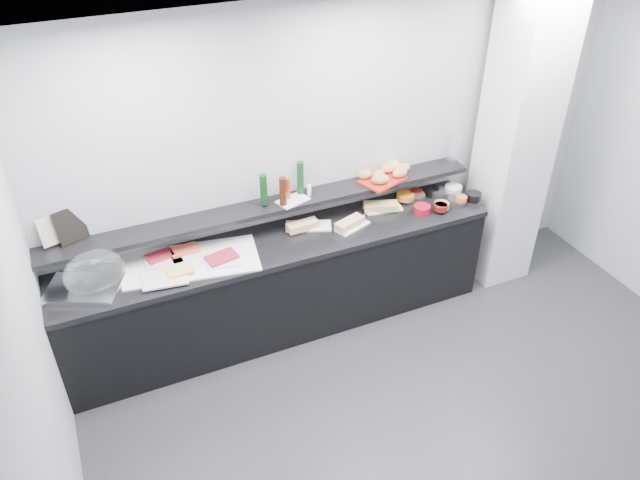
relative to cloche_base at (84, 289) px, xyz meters
name	(u,v)px	position (x,y,z in m)	size (l,w,h in m)	color
ground	(459,445)	(2.20, -1.68, -0.92)	(5.00, 5.00, 0.00)	#2D2D30
back_wall	(343,159)	(2.20, 0.32, 0.43)	(5.00, 0.02, 2.70)	#A9ACB0
ceiling	(532,82)	(2.20, -1.68, 1.78)	(5.00, 5.00, 0.00)	white
column	(515,144)	(3.70, -0.03, 0.43)	(0.50, 0.50, 2.70)	silver
buffet_cabinet	(281,287)	(1.50, 0.02, -0.50)	(3.60, 0.60, 0.85)	black
counter_top	(279,244)	(1.50, 0.02, -0.05)	(3.62, 0.62, 0.05)	black
wall_shelf	(270,206)	(1.50, 0.20, 0.21)	(3.60, 0.25, 0.04)	black
cloche_base	(84,289)	(0.00, 0.00, 0.00)	(0.51, 0.34, 0.04)	silver
cloche_dome	(94,272)	(0.10, 0.02, 0.11)	(0.44, 0.29, 0.34)	white
linen_runner	(191,262)	(0.79, 0.03, -0.01)	(1.02, 0.48, 0.01)	white
platter_meat_a	(163,260)	(0.59, 0.11, 0.00)	(0.28, 0.19, 0.01)	silver
food_meat_a	(160,256)	(0.58, 0.15, 0.02)	(0.20, 0.13, 0.02)	maroon
platter_salmon	(189,253)	(0.80, 0.12, 0.00)	(0.29, 0.19, 0.01)	white
food_salmon	(184,250)	(0.77, 0.15, 0.02)	(0.21, 0.14, 0.02)	#F95D33
platter_cheese	(165,278)	(0.56, -0.12, 0.00)	(0.33, 0.22, 0.01)	white
food_cheese	(180,270)	(0.68, -0.09, 0.02)	(0.19, 0.12, 0.02)	#EBD45B
platter_meat_b	(224,261)	(1.01, -0.09, 0.00)	(0.26, 0.17, 0.01)	white
food_meat_b	(222,257)	(1.01, -0.06, 0.02)	(0.23, 0.15, 0.02)	maroon
sandwich_plate_left	(309,226)	(1.80, 0.12, -0.01)	(0.37, 0.16, 0.01)	white
sandwich_food_left	(303,226)	(1.74, 0.09, 0.02)	(0.26, 0.10, 0.06)	tan
tongs_left	(308,229)	(1.78, 0.07, 0.00)	(0.01, 0.01, 0.16)	silver
sandwich_plate_mid	(352,226)	(2.13, -0.03, -0.01)	(0.30, 0.13, 0.01)	white
sandwich_food_mid	(350,223)	(2.11, -0.03, 0.02)	(0.26, 0.10, 0.06)	tan
tongs_mid	(349,231)	(2.07, -0.09, 0.00)	(0.01, 0.01, 0.16)	silver
sandwich_plate_right	(383,209)	(2.50, 0.11, -0.01)	(0.32, 0.14, 0.01)	white
sandwich_food_right	(381,206)	(2.47, 0.10, 0.02)	(0.29, 0.11, 0.06)	#D6BB70
tongs_right	(365,215)	(2.31, 0.07, 0.00)	(0.01, 0.01, 0.16)	silver
bowl_glass_fruit	(415,198)	(2.83, 0.12, 0.02)	(0.18, 0.18, 0.07)	white
fill_glass_fruit	(405,196)	(2.75, 0.16, 0.03)	(0.16, 0.16, 0.05)	orange
bowl_black_jam	(432,191)	(3.02, 0.15, 0.02)	(0.13, 0.13, 0.07)	black
fill_black_jam	(416,193)	(2.87, 0.17, 0.03)	(0.12, 0.12, 0.05)	#61140D
bowl_glass_cream	(441,194)	(3.07, 0.09, 0.02)	(0.16, 0.16, 0.07)	silver
fill_glass_cream	(453,189)	(3.21, 0.10, 0.03)	(0.15, 0.15, 0.05)	white
bowl_red_jam	(422,209)	(2.78, -0.07, 0.02)	(0.14, 0.14, 0.07)	maroon
fill_red_jam	(441,207)	(2.93, -0.12, 0.03)	(0.12, 0.12, 0.05)	#61110D
bowl_glass_salmon	(456,201)	(3.13, -0.07, 0.02)	(0.16, 0.16, 0.07)	white
fill_glass_salmon	(442,205)	(2.96, -0.10, 0.03)	(0.13, 0.13, 0.05)	orange
bowl_black_fruit	(474,196)	(3.31, -0.07, 0.02)	(0.14, 0.14, 0.07)	black
fill_black_fruit	(461,199)	(3.17, -0.08, 0.03)	(0.10, 0.10, 0.05)	#D85E1D
framed_print	(70,226)	(0.01, 0.30, 0.36)	(0.22, 0.02, 0.26)	black
print_art	(52,230)	(-0.11, 0.29, 0.36)	(0.19, 0.00, 0.22)	beige
condiment_tray	(293,200)	(1.69, 0.17, 0.24)	(0.25, 0.15, 0.01)	white
bottle_green_a	(264,190)	(1.46, 0.20, 0.37)	(0.06, 0.06, 0.26)	#0E3412
bottle_brown	(283,191)	(1.59, 0.13, 0.36)	(0.06, 0.06, 0.24)	#3A180A
bottle_green_b	(300,178)	(1.79, 0.25, 0.38)	(0.06, 0.06, 0.28)	#0F3A17
bottle_hot	(288,188)	(1.67, 0.21, 0.33)	(0.04, 0.04, 0.18)	#C53B0E
shaker_salt	(309,192)	(1.84, 0.18, 0.28)	(0.03, 0.03, 0.07)	white
shaker_pepper	(309,189)	(1.86, 0.22, 0.28)	(0.03, 0.03, 0.07)	white
bread_tray	(382,180)	(2.51, 0.17, 0.24)	(0.37, 0.26, 0.02)	#B12613
bread_roll_nw	(365,174)	(2.38, 0.24, 0.29)	(0.13, 0.08, 0.08)	#B58545
bread_roll_n	(388,168)	(2.61, 0.25, 0.29)	(0.14, 0.09, 0.08)	#BF8C48
bread_roll_ne	(392,165)	(2.67, 0.29, 0.29)	(0.14, 0.09, 0.08)	#D6B051
bread_roll_sw	(381,179)	(2.45, 0.11, 0.29)	(0.15, 0.10, 0.08)	#B77446
bread_roll_s	(401,173)	(2.66, 0.13, 0.29)	(0.12, 0.08, 0.08)	#B37444
bread_roll_se	(400,173)	(2.66, 0.14, 0.29)	(0.15, 0.09, 0.08)	tan
bread_roll_midw	(379,175)	(2.48, 0.18, 0.29)	(0.13, 0.08, 0.08)	#B17B43
bread_roll_mide	(402,168)	(2.72, 0.21, 0.29)	(0.15, 0.09, 0.08)	#C8814C
carafe	(454,148)	(3.23, 0.21, 0.38)	(0.11, 0.11, 0.30)	white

